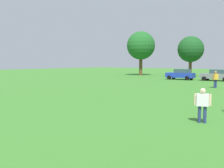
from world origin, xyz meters
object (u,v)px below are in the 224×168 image
Objects in this scene: adult_bystander at (203,102)px; tree_left at (191,49)px; parked_car_gray_1 at (217,75)px; bystander_near_trees at (215,78)px; tree_far_left at (141,46)px; parked_car_blue_0 at (181,74)px.

adult_bystander is 39.64m from tree_left.
parked_car_gray_1 reaches higher than adult_bystander.
bystander_near_trees is at bearing 103.47° from parked_car_gray_1.
tree_left is at bearing 7.41° from tree_far_left.
adult_bystander is 28.72m from parked_car_gray_1.
tree_left reaches higher than parked_car_blue_0.
parked_car_gray_1 is 0.47× the size of tree_far_left.
bystander_near_trees is (-3.80, 16.99, 0.13)m from adult_bystander.
bystander_near_trees is at bearing -63.90° from tree_left.
tree_far_left is 1.19× the size of tree_left.
parked_car_blue_0 is 1.00× the size of parked_car_gray_1.
parked_car_gray_1 is (5.31, 0.53, 0.00)m from parked_car_blue_0.
tree_left reaches higher than bystander_near_trees.
tree_far_left is at bearing -114.19° from bystander_near_trees.
tree_left reaches higher than parked_car_gray_1.
adult_bystander is 17.41m from bystander_near_trees.
tree_far_left is at bearing -23.91° from parked_car_gray_1.
adult_bystander is 43.17m from tree_far_left.
tree_left is (-7.16, 9.00, 4.34)m from parked_car_gray_1.
tree_far_left is (-12.00, 8.21, 5.35)m from parked_car_blue_0.
tree_far_left is (-17.31, 7.68, 5.35)m from parked_car_gray_1.
parked_car_blue_0 is at bearing 5.74° from parked_car_gray_1.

